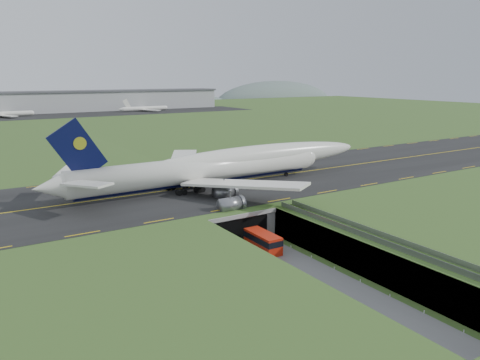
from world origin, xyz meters
TOP-DOWN VIEW (x-y plane):
  - ground at (0.00, 0.00)m, footprint 900.00×900.00m
  - airfield_deck at (0.00, 0.00)m, footprint 800.00×800.00m
  - trench_road at (0.00, -7.50)m, footprint 12.00×75.00m
  - taxiway at (0.00, 33.00)m, footprint 800.00×44.00m
  - tunnel_portal at (0.00, 16.71)m, footprint 17.00×22.30m
  - guideway at (11.00, -19.11)m, footprint 3.00×53.00m
  - jumbo_jet at (9.01, 30.52)m, footprint 87.51×57.57m
  - shuttle_tram at (0.68, 1.91)m, footprint 3.46×8.75m
  - cargo_terminal at (-0.07, 299.41)m, footprint 320.00×67.00m
  - distant_hills at (64.38, 430.00)m, footprint 700.00×91.00m

SIDE VIEW (x-z plane):
  - distant_hills at x=64.38m, z-range -34.00..26.00m
  - ground at x=0.00m, z-range 0.00..0.00m
  - trench_road at x=0.00m, z-range 0.00..0.20m
  - shuttle_tram at x=0.68m, z-range 0.16..3.68m
  - airfield_deck at x=0.00m, z-range 0.00..6.00m
  - tunnel_portal at x=0.00m, z-range 0.33..6.33m
  - guideway at x=11.00m, z-range 1.80..8.85m
  - taxiway at x=0.00m, z-range 6.00..6.18m
  - jumbo_jet at x=9.01m, z-range 1.59..20.63m
  - cargo_terminal at x=-0.07m, z-range 6.16..21.76m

